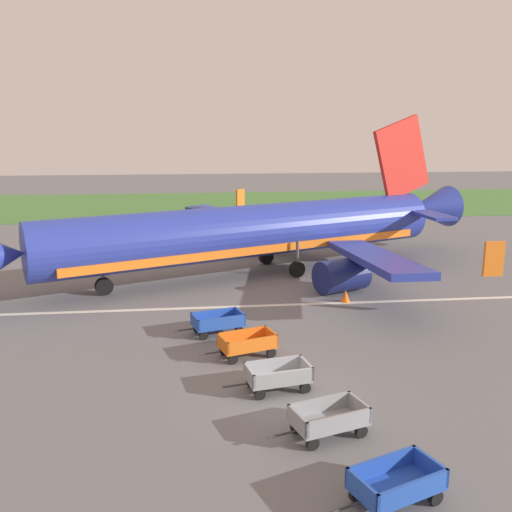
{
  "coord_description": "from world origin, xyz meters",
  "views": [
    {
      "loc": [
        -3.39,
        -19.74,
        10.21
      ],
      "look_at": [
        0.15,
        12.31,
        2.8
      ],
      "focal_mm": 38.95,
      "sensor_mm": 36.0,
      "label": 1
    }
  ],
  "objects": [
    {
      "name": "airplane",
      "position": [
        1.45,
        19.06,
        3.05
      ],
      "size": [
        36.03,
        29.41,
        11.34
      ],
      "color": "#28389E",
      "rests_on": "ground"
    },
    {
      "name": "baggage_cart_fourth_in_row",
      "position": [
        -1.17,
        4.01,
        0.6
      ],
      "size": [
        3.61,
        2.08,
        1.07
      ],
      "color": "orange",
      "rests_on": "ground"
    },
    {
      "name": "traffic_cone_near_plane",
      "position": [
        5.5,
        11.54,
        0.37
      ],
      "size": [
        0.56,
        0.56,
        0.73
      ],
      "primitive_type": "cone",
      "color": "orange",
      "rests_on": "ground"
    },
    {
      "name": "ground_plane",
      "position": [
        0.0,
        0.0,
        0.0
      ],
      "size": [
        220.0,
        220.0,
        0.0
      ],
      "primitive_type": "plane",
      "color": "slate"
    },
    {
      "name": "grass_strip",
      "position": [
        0.0,
        56.7,
        0.03
      ],
      "size": [
        220.0,
        28.0,
        0.06
      ],
      "primitive_type": "cube",
      "color": "#477A38",
      "rests_on": "ground"
    },
    {
      "name": "apron_stripe",
      "position": [
        0.0,
        11.31,
        0.01
      ],
      "size": [
        120.0,
        0.36,
        0.01
      ],
      "primitive_type": "cube",
      "color": "silver",
      "rests_on": "ground"
    },
    {
      "name": "baggage_cart_far_end",
      "position": [
        -2.4,
        7.05,
        0.6
      ],
      "size": [
        3.62,
        2.04,
        1.07
      ],
      "color": "#234CB2",
      "rests_on": "ground"
    },
    {
      "name": "baggage_cart_second_in_row",
      "position": [
        0.94,
        -3.02,
        0.6
      ],
      "size": [
        3.61,
        2.08,
        1.07
      ],
      "color": "gray",
      "rests_on": "ground"
    },
    {
      "name": "baggage_cart_third_in_row",
      "position": [
        -0.28,
        0.51,
        0.6
      ],
      "size": [
        3.63,
        1.84,
        1.07
      ],
      "color": "gray",
      "rests_on": "ground"
    },
    {
      "name": "baggage_cart_nearest",
      "position": [
        1.97,
        -6.67,
        0.6
      ],
      "size": [
        3.58,
        2.2,
        1.07
      ],
      "color": "#234CB2",
      "rests_on": "ground"
    }
  ]
}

